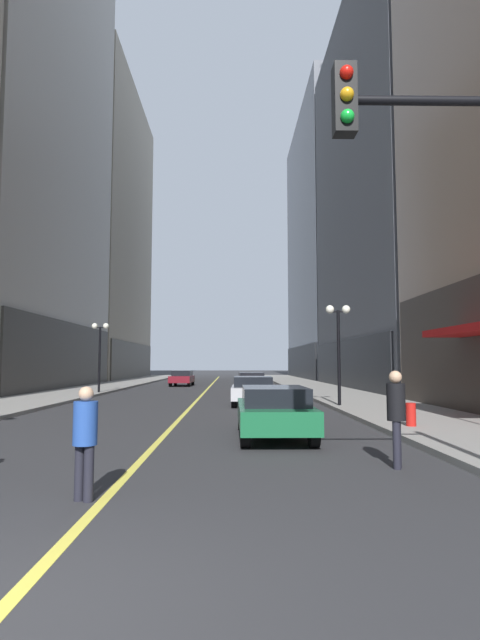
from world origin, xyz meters
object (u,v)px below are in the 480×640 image
(pedestrian_in_blue_hoodie, at_px, (85,434))
(street_lamp_left_far, at_px, (100,342))
(car_maroon, at_px, (182,378))
(street_lamp_right_mid, at_px, (338,332))
(car_green, at_px, (274,410))
(fire_hydrant_right, at_px, (411,417))
(car_silver, at_px, (253,389))
(car_red, at_px, (251,381))
(pedestrian_in_black_coat, at_px, (396,411))

(pedestrian_in_blue_hoodie, height_order, street_lamp_left_far, street_lamp_left_far)
(car_maroon, xyz_separation_m, pedestrian_in_blue_hoodie, (2.13, -36.15, 0.21))
(street_lamp_left_far, height_order, street_lamp_right_mid, same)
(car_green, height_order, street_lamp_right_mid, street_lamp_right_mid)
(pedestrian_in_blue_hoodie, height_order, fire_hydrant_right, pedestrian_in_blue_hoodie)
(car_silver, xyz_separation_m, car_red, (0.31, 10.52, -0.00))
(fire_hydrant_right, bearing_deg, street_lamp_left_far, 127.74)
(car_silver, relative_size, car_red, 1.02)
(car_silver, distance_m, car_red, 10.53)
(car_red, bearing_deg, street_lamp_left_far, -165.73)
(car_red, relative_size, fire_hydrant_right, 5.30)
(street_lamp_right_mid, bearing_deg, fire_hydrant_right, -86.02)
(pedestrian_in_blue_hoodie, bearing_deg, car_red, 82.81)
(car_red, xyz_separation_m, fire_hydrant_right, (3.80, -19.60, -0.32))
(fire_hydrant_right, bearing_deg, car_maroon, 107.79)
(pedestrian_in_blue_hoodie, relative_size, fire_hydrant_right, 1.99)
(car_green, relative_size, car_silver, 1.05)
(fire_hydrant_right, bearing_deg, car_red, 100.97)
(car_green, xyz_separation_m, pedestrian_in_blue_hoodie, (-3.17, -5.95, 0.20))
(car_red, relative_size, car_maroon, 1.04)
(car_maroon, height_order, street_lamp_left_far, street_lamp_left_far)
(car_red, distance_m, street_lamp_left_far, 10.13)
(car_silver, height_order, car_maroon, same)
(car_maroon, bearing_deg, street_lamp_left_far, -108.68)
(car_silver, xyz_separation_m, street_lamp_left_far, (-9.19, 8.11, 2.54))
(fire_hydrant_right, bearing_deg, street_lamp_right_mid, 93.98)
(car_silver, height_order, car_red, same)
(pedestrian_in_black_coat, xyz_separation_m, street_lamp_left_far, (-11.25, 22.21, 2.21))
(street_lamp_left_far, relative_size, fire_hydrant_right, 5.54)
(car_red, height_order, car_maroon, same)
(car_red, distance_m, car_maroon, 10.89)
(car_green, relative_size, car_red, 1.07)
(car_red, height_order, fire_hydrant_right, car_red)
(pedestrian_in_blue_hoodie, bearing_deg, fire_hydrant_right, 44.93)
(car_maroon, relative_size, street_lamp_left_far, 0.92)
(car_silver, xyz_separation_m, pedestrian_in_blue_hoodie, (-3.07, -16.23, 0.20))
(car_red, xyz_separation_m, pedestrian_in_black_coat, (1.75, -24.63, 0.33))
(street_lamp_right_mid, bearing_deg, car_green, -112.65)
(car_silver, bearing_deg, car_green, -89.40)
(car_maroon, bearing_deg, pedestrian_in_blue_hoodie, -86.63)
(car_silver, bearing_deg, street_lamp_right_mid, -27.51)
(car_green, bearing_deg, street_lamp_left_far, 116.82)
(car_silver, relative_size, pedestrian_in_blue_hoodie, 2.70)
(street_lamp_left_far, bearing_deg, car_silver, -41.42)
(car_maroon, relative_size, pedestrian_in_blue_hoodie, 2.57)
(car_red, bearing_deg, pedestrian_in_black_coat, -85.94)
(car_maroon, height_order, street_lamp_right_mid, street_lamp_right_mid)
(car_silver, bearing_deg, pedestrian_in_black_coat, -81.69)
(street_lamp_left_far, bearing_deg, car_green, -63.18)
(car_green, distance_m, pedestrian_in_black_coat, 4.31)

